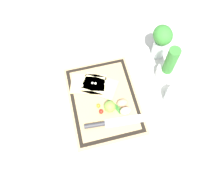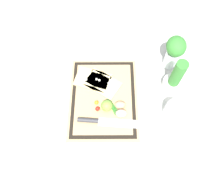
{
  "view_description": "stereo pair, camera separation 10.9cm",
  "coord_description": "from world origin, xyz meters",
  "px_view_note": "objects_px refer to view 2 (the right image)",
  "views": [
    {
      "loc": [
        0.44,
        -0.07,
        1.03
      ],
      "look_at": [
        0.0,
        0.04,
        0.03
      ],
      "focal_mm": 35.0,
      "sensor_mm": 36.0,
      "label": 1
    },
    {
      "loc": [
        0.45,
        0.04,
        1.03
      ],
      "look_at": [
        0.0,
        0.04,
        0.03
      ],
      "focal_mm": 35.0,
      "sensor_mm": 36.0,
      "label": 2
    }
  ],
  "objects_px": {
    "egg_brown": "(120,105)",
    "lime": "(107,106)",
    "knife": "(98,121)",
    "herb_pot": "(174,81)",
    "cherry_tomato_red": "(98,109)",
    "sauce_jar": "(173,111)",
    "pizza_slice_near": "(93,80)",
    "pizza_slice_far": "(102,83)",
    "herb_glass": "(174,51)",
    "egg_pink": "(121,113)",
    "cherry_tomato_yellow": "(96,103)"
  },
  "relations": [
    {
      "from": "pizza_slice_near",
      "to": "knife",
      "type": "distance_m",
      "value": 0.23
    },
    {
      "from": "egg_pink",
      "to": "herb_glass",
      "type": "distance_m",
      "value": 0.41
    },
    {
      "from": "pizza_slice_far",
      "to": "cherry_tomato_red",
      "type": "relative_size",
      "value": 9.41
    },
    {
      "from": "pizza_slice_far",
      "to": "pizza_slice_near",
      "type": "bearing_deg",
      "value": -114.33
    },
    {
      "from": "pizza_slice_near",
      "to": "cherry_tomato_red",
      "type": "bearing_deg",
      "value": 9.1
    },
    {
      "from": "knife",
      "to": "egg_pink",
      "type": "bearing_deg",
      "value": 107.71
    },
    {
      "from": "egg_pink",
      "to": "sauce_jar",
      "type": "relative_size",
      "value": 0.6
    },
    {
      "from": "pizza_slice_near",
      "to": "cherry_tomato_yellow",
      "type": "xyz_separation_m",
      "value": [
        0.13,
        0.02,
        0.01
      ]
    },
    {
      "from": "cherry_tomato_red",
      "to": "herb_pot",
      "type": "height_order",
      "value": "herb_pot"
    },
    {
      "from": "cherry_tomato_red",
      "to": "egg_pink",
      "type": "bearing_deg",
      "value": 77.19
    },
    {
      "from": "lime",
      "to": "herb_glass",
      "type": "bearing_deg",
      "value": 127.99
    },
    {
      "from": "egg_brown",
      "to": "herb_pot",
      "type": "bearing_deg",
      "value": 112.63
    },
    {
      "from": "pizza_slice_near",
      "to": "egg_pink",
      "type": "relative_size",
      "value": 3.77
    },
    {
      "from": "cherry_tomato_red",
      "to": "cherry_tomato_yellow",
      "type": "relative_size",
      "value": 1.11
    },
    {
      "from": "sauce_jar",
      "to": "pizza_slice_near",
      "type": "bearing_deg",
      "value": -114.91
    },
    {
      "from": "pizza_slice_near",
      "to": "pizza_slice_far",
      "type": "distance_m",
      "value": 0.05
    },
    {
      "from": "pizza_slice_near",
      "to": "egg_brown",
      "type": "distance_m",
      "value": 0.2
    },
    {
      "from": "cherry_tomato_red",
      "to": "herb_glass",
      "type": "distance_m",
      "value": 0.48
    },
    {
      "from": "lime",
      "to": "herb_pot",
      "type": "xyz_separation_m",
      "value": [
        -0.12,
        0.33,
        0.03
      ]
    },
    {
      "from": "egg_brown",
      "to": "pizza_slice_near",
      "type": "bearing_deg",
      "value": -137.43
    },
    {
      "from": "pizza_slice_far",
      "to": "herb_glass",
      "type": "height_order",
      "value": "herb_glass"
    },
    {
      "from": "knife",
      "to": "lime",
      "type": "relative_size",
      "value": 5.11
    },
    {
      "from": "egg_brown",
      "to": "sauce_jar",
      "type": "bearing_deg",
      "value": 82.8
    },
    {
      "from": "pizza_slice_near",
      "to": "cherry_tomato_yellow",
      "type": "height_order",
      "value": "pizza_slice_near"
    },
    {
      "from": "herb_glass",
      "to": "pizza_slice_far",
      "type": "bearing_deg",
      "value": -70.69
    },
    {
      "from": "cherry_tomato_yellow",
      "to": "egg_pink",
      "type": "bearing_deg",
      "value": 63.77
    },
    {
      "from": "knife",
      "to": "cherry_tomato_red",
      "type": "height_order",
      "value": "same"
    },
    {
      "from": "pizza_slice_near",
      "to": "egg_brown",
      "type": "relative_size",
      "value": 3.77
    },
    {
      "from": "lime",
      "to": "sauce_jar",
      "type": "xyz_separation_m",
      "value": [
        0.02,
        0.32,
        -0.01
      ]
    },
    {
      "from": "egg_brown",
      "to": "egg_pink",
      "type": "relative_size",
      "value": 1.0
    },
    {
      "from": "lime",
      "to": "sauce_jar",
      "type": "height_order",
      "value": "sauce_jar"
    },
    {
      "from": "knife",
      "to": "sauce_jar",
      "type": "relative_size",
      "value": 3.2
    },
    {
      "from": "knife",
      "to": "herb_pot",
      "type": "xyz_separation_m",
      "value": [
        -0.19,
        0.38,
        0.05
      ]
    },
    {
      "from": "cherry_tomato_yellow",
      "to": "herb_glass",
      "type": "distance_m",
      "value": 0.47
    },
    {
      "from": "sauce_jar",
      "to": "lime",
      "type": "bearing_deg",
      "value": -94.25
    },
    {
      "from": "cherry_tomato_red",
      "to": "sauce_jar",
      "type": "distance_m",
      "value": 0.36
    },
    {
      "from": "herb_pot",
      "to": "herb_glass",
      "type": "bearing_deg",
      "value": 177.08
    },
    {
      "from": "lime",
      "to": "pizza_slice_near",
      "type": "bearing_deg",
      "value": -155.38
    },
    {
      "from": "cherry_tomato_red",
      "to": "pizza_slice_near",
      "type": "bearing_deg",
      "value": -170.9
    },
    {
      "from": "knife",
      "to": "egg_pink",
      "type": "relative_size",
      "value": 5.33
    },
    {
      "from": "cherry_tomato_red",
      "to": "egg_brown",
      "type": "bearing_deg",
      "value": 98.7
    },
    {
      "from": "pizza_slice_far",
      "to": "cherry_tomato_yellow",
      "type": "relative_size",
      "value": 10.46
    },
    {
      "from": "pizza_slice_near",
      "to": "knife",
      "type": "height_order",
      "value": "pizza_slice_near"
    },
    {
      "from": "cherry_tomato_yellow",
      "to": "herb_glass",
      "type": "xyz_separation_m",
      "value": [
        -0.24,
        0.39,
        0.1
      ]
    },
    {
      "from": "cherry_tomato_yellow",
      "to": "sauce_jar",
      "type": "xyz_separation_m",
      "value": [
        0.05,
        0.37,
        0.01
      ]
    },
    {
      "from": "egg_brown",
      "to": "sauce_jar",
      "type": "height_order",
      "value": "sauce_jar"
    },
    {
      "from": "egg_pink",
      "to": "cherry_tomato_yellow",
      "type": "bearing_deg",
      "value": -116.23
    },
    {
      "from": "cherry_tomato_red",
      "to": "sauce_jar",
      "type": "bearing_deg",
      "value": 87.63
    },
    {
      "from": "knife",
      "to": "sauce_jar",
      "type": "distance_m",
      "value": 0.36
    },
    {
      "from": "egg_brown",
      "to": "lime",
      "type": "height_order",
      "value": "lime"
    }
  ]
}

